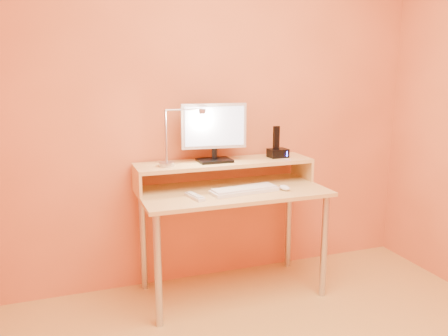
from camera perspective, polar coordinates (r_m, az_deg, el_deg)
name	(u,v)px	position (r m, az deg, el deg)	size (l,w,h in m)	color
wall_back	(216,104)	(3.16, -0.97, 8.05)	(3.00, 0.04, 2.50)	#ED7D47
desk_leg_fl	(158,271)	(2.71, -8.27, -12.65)	(0.04, 0.04, 0.69)	#B2B2BC
desk_leg_fr	(324,246)	(3.09, 12.44, -9.58)	(0.04, 0.04, 0.69)	#B2B2BC
desk_leg_bl	(143,241)	(3.16, -10.10, -8.96)	(0.04, 0.04, 0.69)	#B2B2BC
desk_leg_br	(289,223)	(3.49, 8.10, -6.80)	(0.04, 0.04, 0.69)	#B2B2BC
desk_lower	(232,191)	(2.95, 1.06, -2.95)	(1.20, 0.60, 0.03)	tan
shelf_riser_left	(137,182)	(2.93, -10.88, -1.68)	(0.02, 0.30, 0.14)	tan
shelf_riser_right	(302,168)	(3.31, 9.75, -0.02)	(0.02, 0.30, 0.14)	tan
desk_shelf	(225,163)	(3.05, 0.08, 0.65)	(1.20, 0.30, 0.03)	tan
monitor_foot	(215,160)	(3.03, -1.19, 0.96)	(0.22, 0.16, 0.02)	black
monitor_neck	(215,154)	(3.02, -1.20, 1.78)	(0.04, 0.04, 0.07)	black
monitor_panel	(214,126)	(3.00, -1.27, 5.29)	(0.43, 0.04, 0.30)	silver
monitor_back	(213,126)	(3.02, -1.42, 5.34)	(0.39, 0.01, 0.25)	black
monitor_screen	(215,126)	(2.98, -1.16, 5.25)	(0.39, 0.00, 0.26)	#C0D7FD
lamp_base	(167,164)	(2.91, -7.21, 0.48)	(0.10, 0.10, 0.03)	#B2B2BC
lamp_post	(166,137)	(2.88, -7.31, 3.94)	(0.01, 0.01, 0.33)	#B2B2BC
lamp_arm	(184,110)	(2.89, -5.05, 7.31)	(0.01, 0.01, 0.24)	#B2B2BC
lamp_head	(202,111)	(2.92, -2.75, 7.11)	(0.04, 0.04, 0.03)	#B2B2BC
lamp_bulb	(202,114)	(2.92, -2.75, 6.79)	(0.03, 0.03, 0.00)	#FFEAC6
phone_dock	(278,153)	(3.20, 6.76, 1.87)	(0.13, 0.10, 0.06)	black
phone_handset	(276,138)	(3.17, 6.57, 3.81)	(0.04, 0.03, 0.16)	black
phone_led	(287,154)	(3.17, 7.90, 1.76)	(0.01, 0.00, 0.04)	#252FF6
keyboard	(244,191)	(2.88, 2.55, -2.84)	(0.44, 0.14, 0.02)	silver
mouse	(285,188)	(2.96, 7.61, -2.46)	(0.05, 0.09, 0.03)	white
remote_control	(195,197)	(2.76, -3.69, -3.61)	(0.05, 0.18, 0.02)	silver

